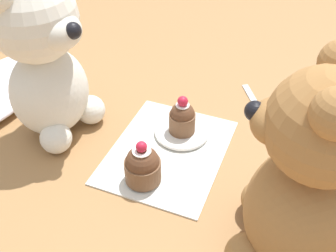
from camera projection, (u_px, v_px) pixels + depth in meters
ground_plane at (168, 152)px, 0.65m from camera, size 4.00×4.00×0.00m
knitted_placemat at (168, 151)px, 0.64m from camera, size 0.23×0.18×0.01m
teddy_bear_cream at (44, 57)px, 0.60m from camera, size 0.15×0.16×0.28m
teddy_bear_tan at (303, 180)px, 0.43m from camera, size 0.15×0.14×0.28m
cupcake_near_cream_bear at (143, 166)px, 0.58m from camera, size 0.05×0.05×0.07m
saucer_plate at (182, 131)px, 0.67m from camera, size 0.09×0.09×0.01m
cupcake_near_tan_bear at (182, 118)px, 0.65m from camera, size 0.04×0.04×0.07m
teaspoon at (256, 104)px, 0.74m from camera, size 0.12×0.08×0.01m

